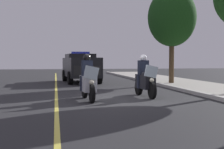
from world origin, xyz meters
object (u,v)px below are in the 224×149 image
Objects in this scene: police_motorcycle_lead_right at (145,80)px; police_suv at (81,66)px; tree_far_back at (172,18)px; police_motorcycle_lead_left at (88,81)px.

police_suv is (-8.46, -1.92, 0.37)m from police_motorcycle_lead_right.
tree_far_back is (-5.80, 3.41, 3.36)m from police_motorcycle_lead_right.
police_motorcycle_lead_left is at bearing -74.65° from police_motorcycle_lead_right.
police_motorcycle_lead_right is 0.43× the size of police_suv.
tree_far_back is (-6.45, 5.80, 3.36)m from police_motorcycle_lead_left.
police_motorcycle_lead_right is 0.37× the size of tree_far_back.
police_suv is 0.88× the size of tree_far_back.
police_suv reaches higher than police_motorcycle_lead_right.
tree_far_back reaches higher than police_motorcycle_lead_left.
tree_far_back reaches higher than police_motorcycle_lead_right.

